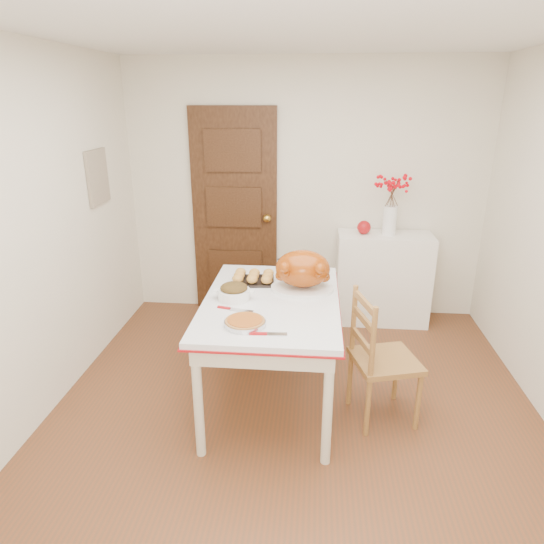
# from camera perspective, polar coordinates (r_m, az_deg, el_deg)

# --- Properties ---
(floor) EXTENTS (3.50, 4.00, 0.00)m
(floor) POSITION_cam_1_polar(r_m,az_deg,el_deg) (3.45, 2.51, -18.09)
(floor) COLOR #54351E
(floor) RESTS_ON ground
(ceiling) EXTENTS (3.50, 4.00, 0.00)m
(ceiling) POSITION_cam_1_polar(r_m,az_deg,el_deg) (2.74, 3.41, 27.78)
(ceiling) COLOR white
(ceiling) RESTS_ON ground
(wall_back) EXTENTS (3.50, 0.00, 2.50)m
(wall_back) POSITION_cam_1_polar(r_m,az_deg,el_deg) (4.79, 3.93, 9.47)
(wall_back) COLOR silver
(wall_back) RESTS_ON ground
(wall_left) EXTENTS (0.00, 4.00, 2.50)m
(wall_left) POSITION_cam_1_polar(r_m,az_deg,el_deg) (3.40, -28.10, 2.63)
(wall_left) COLOR silver
(wall_left) RESTS_ON ground
(door_back) EXTENTS (0.85, 0.06, 2.06)m
(door_back) POSITION_cam_1_polar(r_m,az_deg,el_deg) (4.87, -4.45, 6.99)
(door_back) COLOR black
(door_back) RESTS_ON ground
(photo_board) EXTENTS (0.03, 0.35, 0.45)m
(photo_board) POSITION_cam_1_polar(r_m,az_deg,el_deg) (4.36, -20.06, 10.59)
(photo_board) COLOR tan
(photo_board) RESTS_ON ground
(sideboard) EXTENTS (0.90, 0.40, 0.90)m
(sideboard) POSITION_cam_1_polar(r_m,az_deg,el_deg) (4.84, 13.00, -0.75)
(sideboard) COLOR white
(sideboard) RESTS_ON floor
(kitchen_table) EXTENTS (0.94, 1.38, 0.83)m
(kitchen_table) POSITION_cam_1_polar(r_m,az_deg,el_deg) (3.49, -0.08, -9.47)
(kitchen_table) COLOR silver
(kitchen_table) RESTS_ON floor
(chair_oak) EXTENTS (0.51, 0.51, 0.94)m
(chair_oak) POSITION_cam_1_polar(r_m,az_deg,el_deg) (3.39, 13.38, -9.88)
(chair_oak) COLOR olive
(chair_oak) RESTS_ON floor
(berry_vase) EXTENTS (0.30, 0.30, 0.57)m
(berry_vase) POSITION_cam_1_polar(r_m,az_deg,el_deg) (4.64, 13.99, 7.75)
(berry_vase) COLOR white
(berry_vase) RESTS_ON sideboard
(apple) EXTENTS (0.13, 0.13, 0.13)m
(apple) POSITION_cam_1_polar(r_m,az_deg,el_deg) (4.66, 10.89, 5.24)
(apple) COLOR #9E0E11
(apple) RESTS_ON sideboard
(turkey_platter) EXTENTS (0.53, 0.46, 0.29)m
(turkey_platter) POSITION_cam_1_polar(r_m,az_deg,el_deg) (3.42, 3.67, 0.14)
(turkey_platter) COLOR #983903
(turkey_platter) RESTS_ON kitchen_table
(pumpkin_pie) EXTENTS (0.27, 0.27, 0.05)m
(pumpkin_pie) POSITION_cam_1_polar(r_m,az_deg,el_deg) (2.93, -3.24, -5.90)
(pumpkin_pie) COLOR #A24F18
(pumpkin_pie) RESTS_ON kitchen_table
(stuffing_dish) EXTENTS (0.33, 0.30, 0.11)m
(stuffing_dish) POSITION_cam_1_polar(r_m,az_deg,el_deg) (3.29, -4.55, -2.34)
(stuffing_dish) COLOR brown
(stuffing_dish) RESTS_ON kitchen_table
(rolls_tray) EXTENTS (0.33, 0.27, 0.08)m
(rolls_tray) POSITION_cam_1_polar(r_m,az_deg,el_deg) (3.58, -2.23, -0.61)
(rolls_tray) COLOR gold
(rolls_tray) RESTS_ON kitchen_table
(pie_server) EXTENTS (0.23, 0.08, 0.01)m
(pie_server) POSITION_cam_1_polar(r_m,az_deg,el_deg) (2.82, -0.47, -7.37)
(pie_server) COLOR silver
(pie_server) RESTS_ON kitchen_table
(carving_knife) EXTENTS (0.26, 0.12, 0.01)m
(carving_knife) POSITION_cam_1_polar(r_m,az_deg,el_deg) (3.14, -4.42, -4.44)
(carving_knife) COLOR silver
(carving_knife) RESTS_ON kitchen_table
(drinking_glass) EXTENTS (0.07, 0.07, 0.11)m
(drinking_glass) POSITION_cam_1_polar(r_m,az_deg,el_deg) (3.78, 1.06, 0.74)
(drinking_glass) COLOR white
(drinking_glass) RESTS_ON kitchen_table
(shaker_pair) EXTENTS (0.09, 0.06, 0.09)m
(shaker_pair) POSITION_cam_1_polar(r_m,az_deg,el_deg) (3.74, 6.07, 0.23)
(shaker_pair) COLOR white
(shaker_pair) RESTS_ON kitchen_table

